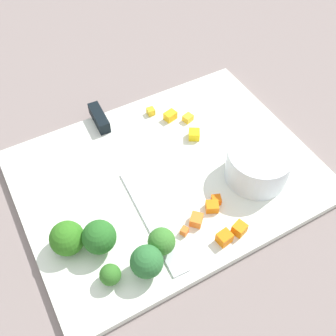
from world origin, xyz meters
TOP-DOWN VIEW (x-y plane):
  - ground_plane at (0.00, 0.00)m, footprint 4.00×4.00m
  - cutting_board at (0.00, 0.00)m, footprint 0.42×0.32m
  - prep_bowl at (0.11, -0.07)m, footprint 0.09×0.09m
  - chef_knife at (-0.05, 0.07)m, footprint 0.04×0.32m
  - carrot_dice_0 at (0.01, -0.13)m, footprint 0.02×0.02m
  - carrot_dice_1 at (-0.01, -0.09)m, footprint 0.02×0.02m
  - carrot_dice_2 at (0.03, -0.13)m, footprint 0.02×0.02m
  - carrot_dice_3 at (-0.03, -0.10)m, footprint 0.01×0.01m
  - carrot_dice_4 at (0.02, -0.08)m, footprint 0.02×0.02m
  - carrot_dice_5 at (0.03, -0.08)m, footprint 0.02×0.02m
  - pepper_dice_0 at (0.07, 0.04)m, footprint 0.02×0.02m
  - pepper_dice_1 at (0.06, 0.09)m, footprint 0.02×0.02m
  - pepper_dice_2 at (0.08, 0.08)m, footprint 0.02×0.02m
  - pepper_dice_3 at (0.03, 0.12)m, footprint 0.01×0.01m
  - broccoli_floret_0 at (-0.14, -0.11)m, footprint 0.03×0.03m
  - broccoli_floret_1 at (-0.10, -0.12)m, footprint 0.04×0.04m
  - broccoli_floret_2 at (-0.13, -0.06)m, footprint 0.04×0.04m
  - broccoli_floret_3 at (-0.17, -0.04)m, footprint 0.04×0.04m
  - broccoli_floret_4 at (-0.07, -0.11)m, footprint 0.03×0.03m

SIDE VIEW (x-z plane):
  - ground_plane at x=0.00m, z-range 0.00..0.00m
  - cutting_board at x=0.00m, z-range 0.00..0.01m
  - carrot_dice_3 at x=-0.03m, z-range 0.01..0.02m
  - pepper_dice_2 at x=0.08m, z-range 0.01..0.02m
  - carrot_dice_5 at x=0.03m, z-range 0.01..0.02m
  - pepper_dice_3 at x=0.03m, z-range 0.01..0.02m
  - carrot_dice_4 at x=0.02m, z-range 0.01..0.02m
  - carrot_dice_1 at x=-0.01m, z-range 0.01..0.03m
  - chef_knife at x=-0.05m, z-range 0.01..0.03m
  - pepper_dice_1 at x=0.06m, z-range 0.01..0.03m
  - pepper_dice_0 at x=0.07m, z-range 0.01..0.03m
  - carrot_dice_2 at x=0.03m, z-range 0.01..0.03m
  - carrot_dice_0 at x=0.01m, z-range 0.01..0.03m
  - broccoli_floret_0 at x=-0.14m, z-range 0.01..0.04m
  - broccoli_floret_3 at x=-0.17m, z-range 0.01..0.06m
  - broccoli_floret_4 at x=-0.07m, z-range 0.01..0.06m
  - broccoli_floret_1 at x=-0.10m, z-range 0.01..0.06m
  - prep_bowl at x=0.11m, z-range 0.01..0.06m
  - broccoli_floret_2 at x=-0.13m, z-range 0.01..0.06m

